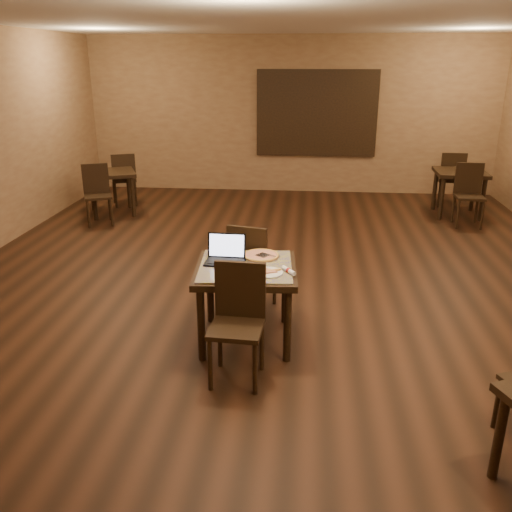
# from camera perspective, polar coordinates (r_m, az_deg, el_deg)

# --- Properties ---
(ground) EXTENTS (10.00, 10.00, 0.00)m
(ground) POSITION_cam_1_polar(r_m,az_deg,el_deg) (6.49, 1.89, -3.13)
(ground) COLOR black
(ground) RESTS_ON ground
(wall_back) EXTENTS (8.00, 0.02, 3.00)m
(wall_back) POSITION_cam_1_polar(r_m,az_deg,el_deg) (11.01, 3.71, 14.52)
(wall_back) COLOR olive
(wall_back) RESTS_ON ground
(ceiling) EXTENTS (8.00, 10.00, 0.02)m
(ceiling) POSITION_cam_1_polar(r_m,az_deg,el_deg) (5.98, 2.24, 24.33)
(ceiling) COLOR silver
(ceiling) RESTS_ON wall_back
(mural) EXTENTS (2.34, 0.05, 1.64)m
(mural) POSITION_cam_1_polar(r_m,az_deg,el_deg) (10.96, 6.41, 14.68)
(mural) COLOR #256288
(mural) RESTS_ON wall_back
(tiled_table) EXTENTS (0.98, 0.98, 0.76)m
(tiled_table) POSITION_cam_1_polar(r_m,az_deg,el_deg) (5.02, -1.08, -2.11)
(tiled_table) COLOR black
(tiled_table) RESTS_ON ground
(chair_main_near) EXTENTS (0.45, 0.45, 0.99)m
(chair_main_near) POSITION_cam_1_polar(r_m,az_deg,el_deg) (4.50, -1.89, -6.24)
(chair_main_near) COLOR black
(chair_main_near) RESTS_ON ground
(chair_main_far) EXTENTS (0.51, 0.51, 0.98)m
(chair_main_far) POSITION_cam_1_polar(r_m,az_deg,el_deg) (5.63, -0.57, -0.77)
(chair_main_far) COLOR black
(chair_main_far) RESTS_ON ground
(laptop) EXTENTS (0.37, 0.29, 0.25)m
(laptop) POSITION_cam_1_polar(r_m,az_deg,el_deg) (5.08, -3.20, 0.18)
(laptop) COLOR black
(laptop) RESTS_ON tiled_table
(plate) EXTENTS (0.26, 0.26, 0.01)m
(plate) POSITION_cam_1_polar(r_m,az_deg,el_deg) (4.79, 1.29, -1.78)
(plate) COLOR white
(plate) RESTS_ON tiled_table
(pizza_slice) EXTENTS (0.22, 0.22, 0.02)m
(pizza_slice) POSITION_cam_1_polar(r_m,az_deg,el_deg) (4.78, 1.29, -1.62)
(pizza_slice) COLOR beige
(pizza_slice) RESTS_ON plate
(pizza_pan) EXTENTS (0.36, 0.36, 0.01)m
(pizza_pan) POSITION_cam_1_polar(r_m,az_deg,el_deg) (5.19, 0.53, -0.07)
(pizza_pan) COLOR silver
(pizza_pan) RESTS_ON tiled_table
(pizza_whole) EXTENTS (0.34, 0.34, 0.02)m
(pizza_whole) POSITION_cam_1_polar(r_m,az_deg,el_deg) (5.18, 0.53, 0.08)
(pizza_whole) COLOR beige
(pizza_whole) RESTS_ON pizza_pan
(spatula) EXTENTS (0.28, 0.25, 0.01)m
(spatula) POSITION_cam_1_polar(r_m,az_deg,el_deg) (5.16, 0.73, 0.09)
(spatula) COLOR silver
(spatula) RESTS_ON pizza_whole
(napkin_roll) EXTENTS (0.14, 0.17, 0.04)m
(napkin_roll) POSITION_cam_1_polar(r_m,az_deg,el_deg) (4.81, 3.46, -1.54)
(napkin_roll) COLOR white
(napkin_roll) RESTS_ON tiled_table
(other_table_a) EXTENTS (0.85, 0.85, 0.77)m
(other_table_a) POSITION_cam_1_polar(r_m,az_deg,el_deg) (9.91, 20.67, 7.64)
(other_table_a) COLOR black
(other_table_a) RESTS_ON ground
(other_table_a_chair_near) EXTENTS (0.45, 0.45, 0.99)m
(other_table_a_chair_near) POSITION_cam_1_polar(r_m,az_deg,el_deg) (9.39, 21.49, 6.41)
(other_table_a_chair_near) COLOR black
(other_table_a_chair_near) RESTS_ON ground
(other_table_a_chair_far) EXTENTS (0.45, 0.45, 0.99)m
(other_table_a_chair_far) POSITION_cam_1_polar(r_m,az_deg,el_deg) (10.48, 19.83, 7.91)
(other_table_a_chair_far) COLOR black
(other_table_a_chair_far) RESTS_ON ground
(other_table_b) EXTENTS (1.05, 1.05, 0.74)m
(other_table_b) POSITION_cam_1_polar(r_m,az_deg,el_deg) (9.70, -15.04, 7.86)
(other_table_b) COLOR black
(other_table_b) RESTS_ON ground
(other_table_b_chair_near) EXTENTS (0.55, 0.55, 0.96)m
(other_table_b_chair_near) POSITION_cam_1_polar(r_m,az_deg,el_deg) (9.21, -16.39, 6.63)
(other_table_b_chair_near) COLOR black
(other_table_b_chair_near) RESTS_ON ground
(other_table_b_chair_far) EXTENTS (0.55, 0.55, 0.96)m
(other_table_b_chair_far) POSITION_cam_1_polar(r_m,az_deg,el_deg) (10.23, -13.74, 8.15)
(other_table_b_chair_far) COLOR black
(other_table_b_chair_far) RESTS_ON ground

